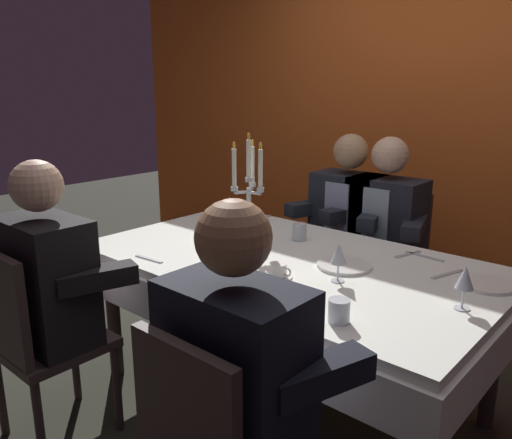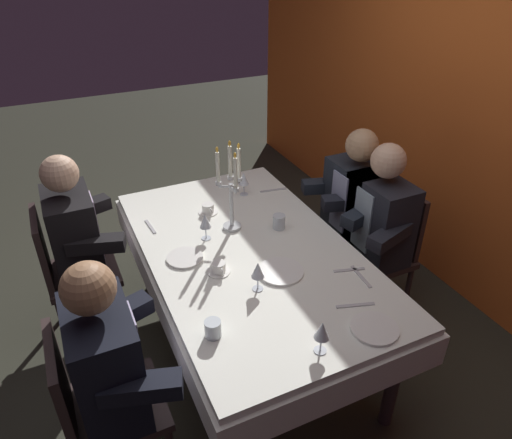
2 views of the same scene
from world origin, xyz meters
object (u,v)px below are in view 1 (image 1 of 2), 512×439
Objects in this scene: wine_glass_3 at (465,279)px; coffee_cup_0 at (278,271)px; dinner_plate_0 at (225,273)px; wine_glass_2 at (339,254)px; water_tumbler_1 at (339,311)px; seated_diner_0 at (46,280)px; seated_diner_2 at (386,223)px; seated_diner_3 at (234,373)px; candelabra at (249,198)px; dining_table at (288,281)px; dinner_plate_2 at (487,284)px; wine_glass_0 at (230,205)px; coffee_cup_1 at (206,236)px; water_tumbler_0 at (299,232)px; seated_diner_1 at (348,216)px; wine_glass_1 at (229,234)px; dinner_plate_1 at (344,265)px.

coffee_cup_0 is (-0.70, -0.20, -0.09)m from wine_glass_3.
dinner_plate_0 is 0.49m from wine_glass_2.
water_tumbler_1 is 0.07× the size of seated_diner_0.
seated_diner_2 reaches higher than wine_glass_3.
seated_diner_3 is at bearing -60.78° from coffee_cup_0.
candelabra reaches higher than seated_diner_2.
seated_diner_0 is at bearing -123.77° from dining_table.
dinner_plate_2 is 1.33× the size of wine_glass_0.
wine_glass_3 is at bearing 53.96° from water_tumbler_1.
water_tumbler_1 is (0.79, -0.42, -0.21)m from candelabra.
water_tumbler_0 is at bearing 42.53° from coffee_cup_1.
seated_diner_0 reaches higher than coffee_cup_1.
wine_glass_2 is 0.13× the size of seated_diner_1.
water_tumbler_1 is at bearing -112.23° from dinner_plate_2.
seated_diner_0 reaches higher than dinner_plate_2.
seated_diner_2 is at bearing 44.84° from wine_glass_0.
dinner_plate_0 is 0.25m from wine_glass_1.
wine_glass_1 is 0.13× the size of seated_diner_2.
water_tumbler_0 is at bearing 118.43° from seated_diner_3.
water_tumbler_0 reaches higher than water_tumbler_1.
dinner_plate_0 is at bearing -145.37° from dinner_plate_2.
seated_diner_3 is (0.70, -0.70, -0.12)m from wine_glass_1.
wine_glass_0 is at bearing 134.38° from seated_diner_3.
seated_diner_2 is (-0.50, 1.31, -0.05)m from water_tumbler_1.
water_tumbler_0 is 0.07× the size of seated_diner_0.
dinner_plate_0 is 0.16× the size of seated_diner_2.
coffee_cup_0 is 0.97m from seated_diner_0.
coffee_cup_0 is at bearing -85.73° from seated_diner_2.
seated_diner_3 is at bearing -60.98° from dining_table.
dinner_plate_0 is at bearing 136.51° from seated_diner_3.
dinner_plate_0 is 2.46× the size of water_tumbler_1.
wine_glass_2 reaches higher than coffee_cup_1.
seated_diner_1 is (-1.03, 0.63, -0.01)m from dinner_plate_2.
dining_table is at bearing 79.55° from dinner_plate_0.
water_tumbler_0 is 1.08× the size of water_tumbler_1.
wine_glass_1 is 1.00m from seated_diner_3.
dinner_plate_2 is 0.18× the size of seated_diner_3.
seated_diner_2 reaches higher than coffee_cup_1.
wine_glass_0 is 0.34m from coffee_cup_1.
candelabra is 0.23m from wine_glass_1.
seated_diner_0 is at bearing 180.00° from seated_diner_3.
wine_glass_0 and wine_glass_2 have the same top height.
water_tumbler_1 is (0.21, -0.32, -0.08)m from wine_glass_2.
seated_diner_2 reaches higher than water_tumbler_0.
candelabra is at bearing 177.86° from wine_glass_3.
coffee_cup_1 reaches higher than dinner_plate_2.
dinner_plate_0 is 1.23× the size of wine_glass_3.
dinner_plate_1 is at bearing 169.78° from wine_glass_3.
water_tumbler_0 is 0.65m from seated_diner_2.
seated_diner_0 is at bearing -134.88° from dinner_plate_0.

